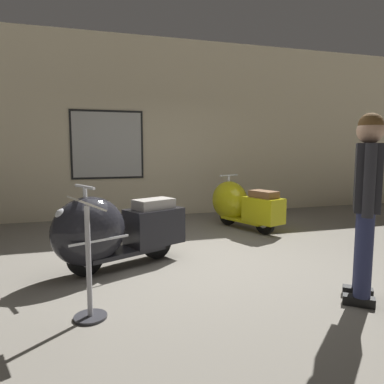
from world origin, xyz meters
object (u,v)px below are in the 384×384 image
object	(u,v)px
visitor_0	(366,195)
scooter_1	(239,204)
info_stanchion	(89,269)
scooter_0	(111,231)

from	to	relation	value
visitor_0	scooter_1	bearing A→B (deg)	-54.45
scooter_1	info_stanchion	bearing A→B (deg)	116.74
scooter_1	info_stanchion	xyz separation A→B (m)	(-2.67, -2.88, 0.00)
scooter_0	visitor_0	size ratio (longest dim) A/B	0.99
scooter_1	visitor_0	size ratio (longest dim) A/B	0.92
scooter_1	visitor_0	distance (m)	3.31
scooter_0	info_stanchion	size ratio (longest dim) A/B	1.65
scooter_1	info_stanchion	world-z (taller)	info_stanchion
scooter_0	info_stanchion	world-z (taller)	info_stanchion
scooter_1	info_stanchion	size ratio (longest dim) A/B	1.54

